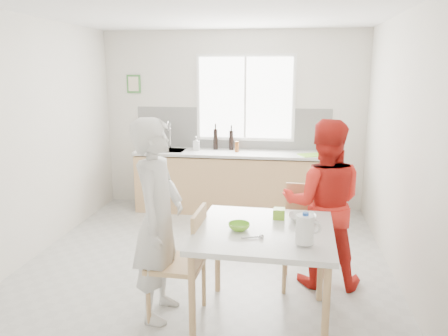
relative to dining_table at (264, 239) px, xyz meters
The scene contains 21 objects.
ground 1.47m from the dining_table, 123.52° to the left, with size 4.50×4.50×0.00m, color #B7B7B2.
room_shell 1.53m from the dining_table, 123.52° to the left, with size 4.50×4.50×4.50m.
window 3.44m from the dining_table, 98.54° to the left, with size 1.50×0.06×1.30m.
backsplash 3.39m from the dining_table, 101.89° to the left, with size 3.00×0.02×0.65m, color white.
picture_frame 4.13m from the dining_table, 124.38° to the left, with size 0.22×0.03×0.28m.
kitchen_counter 3.09m from the dining_table, 103.07° to the left, with size 2.84×0.64×1.37m.
dining_table is the anchor object (origin of this frame).
chair_left 0.71m from the dining_table, behind, with size 0.47×0.47×0.98m.
chair_far 0.92m from the dining_table, 65.04° to the left, with size 0.48×0.48×1.00m.
person_white 0.91m from the dining_table, behind, with size 0.64×0.42×1.74m, color silver.
person_red 0.99m from the dining_table, 57.76° to the left, with size 0.81×0.63×1.66m, color red.
bowl_green 0.24m from the dining_table, 167.95° to the right, with size 0.18×0.18×0.06m, color #7FD030.
bowl_white 0.41m from the dining_table, 37.82° to the left, with size 0.24×0.24×0.06m, color silver.
milk_jug 0.48m from the dining_table, 42.84° to the right, with size 0.18×0.13×0.23m.
green_box 0.33m from the dining_table, 68.36° to the left, with size 0.10×0.10×0.09m, color #81BE2B.
spoon 0.25m from the dining_table, 111.97° to the right, with size 0.01×0.01×0.16m, color #A5A5AA.
cutting_board 2.93m from the dining_table, 79.94° to the left, with size 0.35×0.25×0.01m, color #7BC72D.
wine_bottle_a 3.30m from the dining_table, 106.44° to the left, with size 0.07×0.07×0.32m, color black.
wine_bottle_b 3.25m from the dining_table, 102.28° to the left, with size 0.07×0.07×0.30m, color black.
jar_amber 3.06m from the dining_table, 101.02° to the left, with size 0.06×0.06×0.16m, color brown.
soap_bottle 3.30m from the dining_table, 111.61° to the left, with size 0.09×0.10×0.21m, color #999999.
Camera 1 is at (0.86, -4.40, 2.11)m, focal length 35.00 mm.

